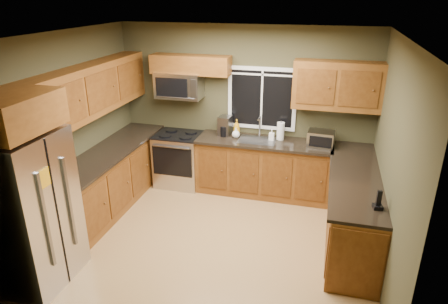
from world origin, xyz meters
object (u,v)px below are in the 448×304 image
at_px(kettle, 223,127).
at_px(refrigerator, 30,211).
at_px(coffee_maker, 225,126).
at_px(soap_bottle_b, 272,135).
at_px(range, 179,159).
at_px(soap_bottle_a, 237,128).
at_px(microwave, 179,85).
at_px(paper_towel_roll, 281,131).
at_px(cordless_phone, 378,203).
at_px(soap_bottle_c, 236,133).
at_px(toaster_oven, 321,139).

bearing_deg(kettle, refrigerator, -115.63).
distance_m(coffee_maker, soap_bottle_b, 0.79).
xyz_separation_m(refrigerator, kettle, (1.42, 2.95, 0.15)).
bearing_deg(range, soap_bottle_b, 2.81).
height_order(range, soap_bottle_a, soap_bottle_a).
bearing_deg(soap_bottle_a, kettle, 166.82).
height_order(microwave, paper_towel_roll, microwave).
bearing_deg(coffee_maker, cordless_phone, -40.49).
bearing_deg(microwave, refrigerator, -103.34).
height_order(refrigerator, soap_bottle_c, refrigerator).
distance_m(coffee_maker, paper_towel_roll, 0.92).
relative_size(toaster_oven, kettle, 1.73).
height_order(soap_bottle_a, soap_bottle_b, soap_bottle_a).
distance_m(refrigerator, microwave, 3.10).
xyz_separation_m(coffee_maker, paper_towel_roll, (0.92, 0.02, -0.01)).
bearing_deg(coffee_maker, toaster_oven, -4.91).
height_order(range, coffee_maker, coffee_maker).
height_order(range, soap_bottle_c, soap_bottle_c).
bearing_deg(coffee_maker, paper_towel_roll, 1.26).
bearing_deg(refrigerator, microwave, 76.66).
distance_m(range, paper_towel_roll, 1.81).
height_order(refrigerator, cordless_phone, refrigerator).
xyz_separation_m(paper_towel_roll, cordless_phone, (1.33, -1.94, -0.08)).
xyz_separation_m(paper_towel_roll, soap_bottle_b, (-0.13, -0.07, -0.05)).
height_order(microwave, soap_bottle_a, microwave).
distance_m(range, microwave, 1.27).
relative_size(paper_towel_roll, soap_bottle_b, 1.77).
relative_size(microwave, soap_bottle_b, 4.30).
height_order(coffee_maker, soap_bottle_b, coffee_maker).
distance_m(kettle, soap_bottle_c, 0.30).
bearing_deg(soap_bottle_a, soap_bottle_b, -4.25).
distance_m(paper_towel_roll, soap_bottle_b, 0.16).
bearing_deg(soap_bottle_c, kettle, 152.82).
height_order(toaster_oven, soap_bottle_b, toaster_oven).
bearing_deg(range, refrigerator, -103.97).
xyz_separation_m(range, toaster_oven, (2.34, -0.00, 0.59)).
relative_size(microwave, soap_bottle_c, 4.61).
height_order(toaster_oven, soap_bottle_c, toaster_oven).
bearing_deg(soap_bottle_a, range, -173.01).
bearing_deg(soap_bottle_c, paper_towel_roll, 8.33).
bearing_deg(soap_bottle_c, soap_bottle_b, 3.07).
xyz_separation_m(coffee_maker, kettle, (-0.06, 0.05, -0.04)).
xyz_separation_m(microwave, kettle, (0.73, 0.04, -0.68)).
xyz_separation_m(coffee_maker, soap_bottle_b, (0.79, -0.05, -0.06)).
xyz_separation_m(refrigerator, range, (0.69, 2.77, -0.43)).
bearing_deg(soap_bottle_b, microwave, 177.84).
bearing_deg(paper_towel_roll, toaster_oven, -13.52).
relative_size(refrigerator, range, 1.92).
bearing_deg(paper_towel_roll, microwave, -179.53).
distance_m(microwave, paper_towel_roll, 1.82).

